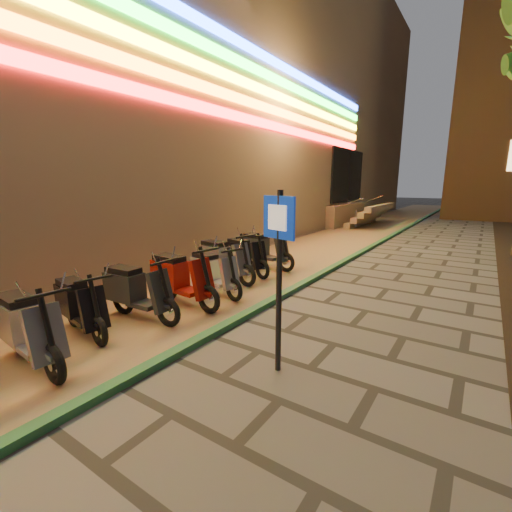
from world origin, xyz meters
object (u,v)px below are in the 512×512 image
Objects in this scene: scooter_10 at (222,259)px; scooter_11 at (244,255)px; scooter_6 at (79,305)px; scooter_9 at (212,272)px; scooter_5 at (26,328)px; scooter_8 at (179,278)px; scooter_7 at (134,290)px; scooter_12 at (263,249)px; pedestrian_sign at (279,258)px.

scooter_10 reaches higher than scooter_11.
scooter_9 reaches higher than scooter_6.
scooter_10 is (-0.42, 4.63, 0.03)m from scooter_5.
scooter_9 is at bearing 88.09° from scooter_8.
scooter_11 is (-0.21, 3.65, -0.01)m from scooter_7.
scooter_8 is 1.09× the size of scooter_11.
scooter_8 reaches higher than scooter_7.
scooter_5 is 1.06× the size of scooter_9.
scooter_7 is at bearing -76.69° from scooter_10.
scooter_9 is at bearing 79.70° from scooter_7.
scooter_8 is 2.71m from scooter_11.
scooter_6 is 2.79m from scooter_9.
scooter_12 is at bearing 94.43° from scooter_10.
scooter_12 reaches higher than scooter_11.
scooter_12 is at bearing 111.00° from scooter_9.
scooter_7 is at bearing 84.85° from scooter_6.
scooter_6 is 4.55m from scooter_11.
scooter_11 is at bearing 94.50° from scooter_10.
scooter_7 is (-3.04, 0.11, -0.99)m from pedestrian_sign.
pedestrian_sign is 3.50m from scooter_5.
pedestrian_sign is 1.30× the size of scooter_8.
scooter_12 reaches higher than scooter_9.
scooter_5 is 1.01m from scooter_6.
scooter_9 is 0.97× the size of scooter_11.
scooter_12 is at bearing 140.62° from pedestrian_sign.
pedestrian_sign is 4.50m from scooter_10.
pedestrian_sign reaches higher than scooter_10.
scooter_5 reaches higher than scooter_7.
scooter_10 reaches higher than scooter_7.
scooter_6 is at bearing -150.53° from pedestrian_sign.
scooter_5 is 1.09× the size of scooter_6.
scooter_11 is (0.05, 0.86, -0.04)m from scooter_10.
scooter_10 is at bearing 129.95° from scooter_9.
scooter_7 is at bearing -81.26° from scooter_12.
scooter_5 is 0.95× the size of scooter_8.
pedestrian_sign is at bearing -31.30° from scooter_11.
scooter_10 is at bearing -75.58° from scooter_11.
scooter_9 is at bearing 90.09° from scooter_6.
scooter_11 is (-0.32, 2.69, -0.04)m from scooter_8.
scooter_12 is (0.08, 5.40, 0.06)m from scooter_6.
scooter_11 is (-3.24, 3.77, -1.00)m from pedestrian_sign.
scooter_6 is 3.69m from scooter_10.
pedestrian_sign is 1.31× the size of scooter_12.
scooter_10 reaches higher than scooter_6.
scooter_5 is 1.00× the size of scooter_7.
scooter_8 is at bearing -65.21° from scooter_11.
scooter_11 is at bearing 146.70° from pedestrian_sign.
pedestrian_sign reaches higher than scooter_8.
scooter_11 is at bearing 89.61° from scooter_7.
scooter_12 is (-0.31, 6.33, 0.02)m from scooter_5.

